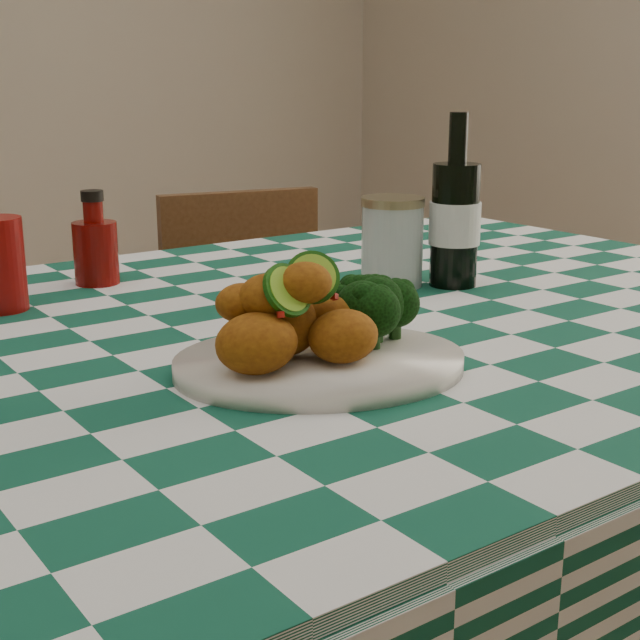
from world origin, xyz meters
TOP-DOWN VIEW (x-y plane):
  - dining_table at (0.00, 0.00)m, footprint 1.66×1.06m
  - plate at (-0.06, -0.18)m, footprint 0.36×0.33m
  - fried_chicken_pile at (-0.08, -0.18)m, footprint 0.15×0.11m
  - broccoli_side at (0.02, -0.16)m, footprint 0.09×0.09m
  - ketchup_bottle at (-0.08, 0.34)m, footprint 0.07×0.07m
  - mason_jar at (0.25, 0.08)m, footprint 0.11×0.11m
  - beer_bottle at (0.33, 0.03)m, footprint 0.08×0.08m
  - wooden_chair_right at (0.44, 0.71)m, footprint 0.45×0.46m

SIDE VIEW (x-z plane):
  - dining_table at x=0.00m, z-range 0.00..0.79m
  - wooden_chair_right at x=0.44m, z-range 0.00..0.82m
  - plate at x=-0.06m, z-range 0.79..0.80m
  - broccoli_side at x=0.02m, z-range 0.80..0.87m
  - mason_jar at x=0.25m, z-range 0.79..0.91m
  - fried_chicken_pile at x=-0.08m, z-range 0.80..0.90m
  - ketchup_bottle at x=-0.08m, z-range 0.79..0.92m
  - beer_bottle at x=0.33m, z-range 0.79..1.03m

